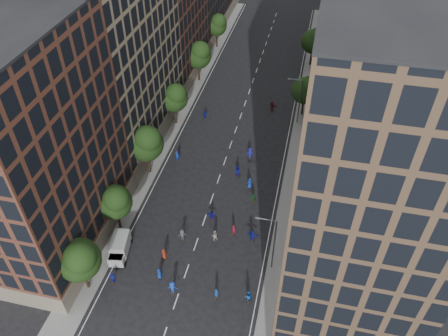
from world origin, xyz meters
name	(u,v)px	position (x,y,z in m)	size (l,w,h in m)	color
ground	(235,131)	(0.00, 40.00, 0.00)	(240.00, 240.00, 0.00)	black
sidewalk_left	(184,101)	(-12.00, 47.50, 0.07)	(4.00, 105.00, 0.15)	slate
sidewalk_right	(306,116)	(12.00, 47.50, 0.07)	(4.00, 105.00, 0.15)	slate
bldg_left_a	(28,151)	(-19.00, 11.00, 15.00)	(14.00, 22.00, 30.00)	#532D1F
bldg_left_b	(110,45)	(-19.00, 35.00, 17.00)	(14.00, 26.00, 34.00)	#7E6E52
bldg_left_c	(161,8)	(-19.00, 58.00, 14.00)	(14.00, 20.00, 28.00)	#532D1F
bldg_right_a	(367,156)	(19.00, 15.00, 18.00)	(14.00, 30.00, 36.00)	#4E3A2A
bldg_right_b	(362,47)	(19.00, 44.00, 16.50)	(14.00, 28.00, 33.00)	#645D52
tree_left_0	(79,259)	(-11.01, 3.85, 5.96)	(5.20, 5.20, 8.83)	black
tree_left_1	(115,201)	(-11.02, 13.86, 5.55)	(4.80, 4.80, 8.21)	black
tree_left_2	(146,142)	(-10.99, 25.83, 6.36)	(5.60, 5.60, 9.45)	black
tree_left_3	(175,97)	(-11.02, 39.85, 5.82)	(5.00, 5.00, 8.58)	black
tree_left_4	(199,54)	(-11.00, 55.84, 6.10)	(5.40, 5.40, 9.08)	black
tree_left_5	(217,24)	(-11.02, 71.86, 5.68)	(4.80, 4.80, 8.33)	black
tree_right_a	(306,89)	(11.38, 47.85, 5.63)	(5.00, 5.00, 8.39)	black
tree_right_b	(314,40)	(11.39, 67.85, 5.96)	(5.20, 5.20, 8.83)	black
streetlamp_near	(272,242)	(10.37, 12.00, 5.17)	(2.64, 0.22, 9.06)	#595B60
streetlamp_far	(299,99)	(10.37, 45.00, 5.17)	(2.64, 0.22, 9.06)	#595B60
cargo_van	(120,248)	(-9.32, 9.72, 1.32)	(2.94, 4.99, 2.51)	#B7B7B9
skater_0	(159,274)	(-3.02, 7.29, 0.84)	(0.82, 0.53, 1.67)	navy
skater_1	(216,293)	(4.66, 6.16, 0.82)	(0.60, 0.39, 1.64)	#12439A
skater_2	(248,296)	(8.50, 6.58, 0.92)	(0.89, 0.70, 1.84)	#1550B0
skater_3	(173,288)	(-0.72, 5.66, 0.97)	(1.26, 0.72, 1.94)	#163DB5
skater_4	(113,278)	(-8.50, 5.40, 0.89)	(1.04, 0.43, 1.78)	#1722BB
skater_5	(252,236)	(7.35, 15.93, 0.93)	(1.73, 0.55, 1.87)	#131C9F
skater_6	(164,254)	(-3.43, 10.33, 0.86)	(0.84, 0.55, 1.72)	maroon
skater_7	(233,230)	(4.61, 16.45, 0.86)	(0.63, 0.41, 1.72)	maroon
skater_8	(215,236)	(2.33, 14.80, 0.89)	(0.86, 0.67, 1.78)	#B3B2AF
skater_9	(182,235)	(-2.01, 13.93, 0.91)	(1.17, 0.67, 1.81)	#45454A
skater_10	(254,198)	(6.30, 23.26, 0.81)	(0.94, 0.39, 1.61)	#1D6026
skater_11	(212,216)	(1.00, 18.37, 0.75)	(1.40, 0.44, 1.51)	#141190
skater_12	(250,183)	(5.13, 26.12, 0.91)	(0.89, 0.58, 1.82)	#122F97
skater_13	(177,156)	(-7.75, 29.83, 0.97)	(0.71, 0.47, 1.95)	#12319A
skater_14	(238,171)	(2.76, 28.45, 0.97)	(0.94, 0.73, 1.94)	#11128E
skater_15	(250,153)	(3.88, 33.27, 0.96)	(1.23, 0.71, 1.91)	#1A16B7
skater_16	(205,115)	(-6.32, 42.38, 0.92)	(1.08, 0.45, 1.84)	#121D93
skater_17	(272,106)	(5.46, 48.13, 0.97)	(1.79, 0.57, 1.93)	maroon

